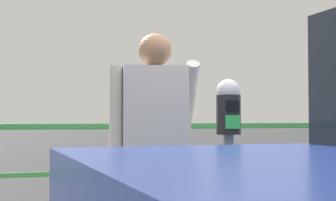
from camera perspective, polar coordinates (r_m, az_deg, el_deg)
parking_meter at (r=3.53m, az=6.69°, el=-3.87°), size 0.17×0.18×1.37m
pedestrian_at_meter at (r=3.49m, az=-1.47°, el=-4.38°), size 0.67×0.48×1.68m
background_railing at (r=5.39m, az=-0.99°, el=-5.72°), size 24.06×0.06×1.06m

